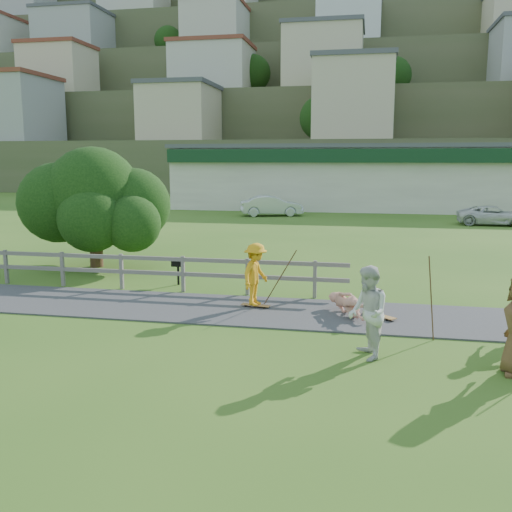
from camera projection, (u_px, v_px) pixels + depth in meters
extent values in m
plane|color=#37631C|center=(219.00, 326.00, 13.79)|extent=(260.00, 260.00, 0.00)
cube|color=#37373A|center=(233.00, 310.00, 15.24)|extent=(34.00, 3.00, 0.04)
cube|color=#615B55|center=(6.00, 267.00, 18.44)|extent=(0.10, 0.10, 1.10)
cube|color=#615B55|center=(63.00, 269.00, 18.05)|extent=(0.10, 0.10, 1.10)
cube|color=#615B55|center=(121.00, 271.00, 17.66)|extent=(0.10, 0.10, 1.10)
cube|color=#615B55|center=(183.00, 274.00, 17.27)|extent=(0.10, 0.10, 1.10)
cube|color=#615B55|center=(247.00, 277.00, 16.89)|extent=(0.10, 0.10, 1.10)
cube|color=#615B55|center=(315.00, 279.00, 16.50)|extent=(0.10, 0.10, 1.10)
cube|color=#615B55|center=(106.00, 257.00, 17.68)|extent=(15.00, 0.08, 0.12)
cube|color=#615B55|center=(107.00, 271.00, 17.76)|extent=(15.00, 0.08, 0.12)
cube|color=beige|center=(377.00, 178.00, 46.43)|extent=(32.00, 10.00, 4.80)
cube|color=#14381E|center=(379.00, 156.00, 41.10)|extent=(32.00, 0.60, 1.00)
cube|color=#515156|center=(378.00, 147.00, 46.00)|extent=(32.50, 10.50, 0.30)
cube|color=#4B5733|center=(341.00, 167.00, 66.43)|extent=(220.00, 14.00, 6.00)
cube|color=beige|center=(342.00, 110.00, 65.33)|extent=(10.00, 9.00, 7.00)
cube|color=#515156|center=(343.00, 76.00, 64.70)|extent=(10.40, 9.40, 0.50)
cube|color=#4B5733|center=(346.00, 140.00, 78.40)|extent=(220.00, 14.00, 13.00)
cube|color=beige|center=(348.00, 64.00, 76.71)|extent=(10.00, 9.00, 7.00)
cube|color=#515156|center=(349.00, 35.00, 76.08)|extent=(10.40, 9.40, 0.50)
cube|color=#4B5733|center=(351.00, 117.00, 90.29)|extent=(220.00, 14.00, 21.00)
cube|color=beige|center=(353.00, 24.00, 87.92)|extent=(10.00, 9.00, 7.00)
cube|color=#4B5733|center=(354.00, 96.00, 102.09)|extent=(220.00, 14.00, 30.00)
cube|color=#4B5733|center=(357.00, 78.00, 114.77)|extent=(220.00, 14.00, 40.00)
imported|color=orange|center=(256.00, 278.00, 15.30)|extent=(0.92, 1.23, 1.69)
imported|color=tan|center=(348.00, 304.00, 14.59)|extent=(1.75, 1.17, 0.64)
imported|color=silver|center=(368.00, 313.00, 11.44)|extent=(0.95, 1.09, 1.90)
imported|color=silver|center=(271.00, 206.00, 40.10)|extent=(4.60, 2.69, 1.43)
imported|color=silver|center=(493.00, 216.00, 34.54)|extent=(4.29, 2.11, 1.17)
sphere|color=red|center=(372.00, 309.00, 14.84)|extent=(0.30, 0.30, 0.30)
cylinder|color=#503520|center=(280.00, 274.00, 15.56)|extent=(0.03, 0.03, 1.81)
cylinder|color=#503520|center=(431.00, 298.00, 12.59)|extent=(0.03, 0.03, 1.91)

